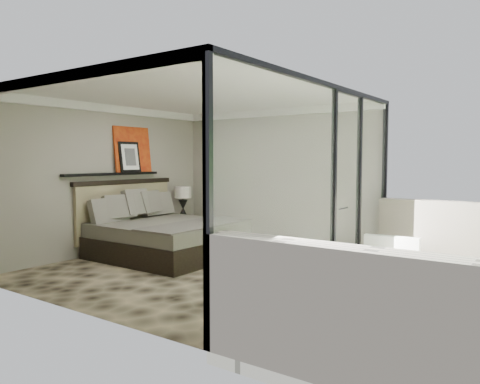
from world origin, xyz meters
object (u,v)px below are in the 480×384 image
Objects in this scene: nightstand at (182,228)px; lounger at (378,275)px; table_lamp at (183,198)px; bed at (164,235)px.

nightstand is 5.00m from lounger.
nightstand is 0.68m from table_lamp.
bed is at bearing -56.81° from nightstand.
nightstand is at bearing -127.86° from table_lamp.
nightstand is 0.32× the size of lounger.
lounger is at bearing -15.52° from table_lamp.
nightstand is at bearing 160.90° from lounger.
lounger is (4.81, -1.33, -0.75)m from table_lamp.
lounger is at bearing 1.27° from bed.
bed reaches higher than nightstand.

